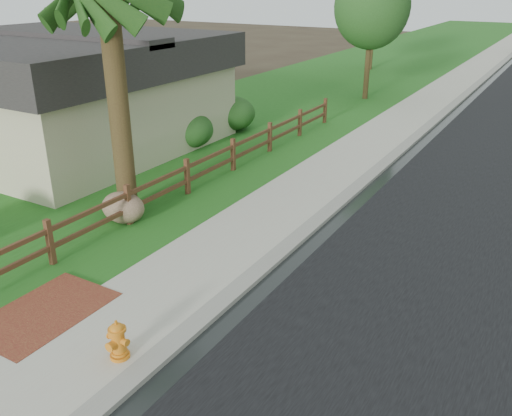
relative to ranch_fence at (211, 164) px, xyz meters
The scene contains 14 objects.
ground 7.37m from the ranch_fence, 60.64° to the right, with size 120.00×120.00×0.00m, color #35281D.
curb 28.88m from the ranch_fence, 82.04° to the left, with size 0.40×90.00×0.12m, color gray.
wet_gutter 28.94m from the ranch_fence, 81.35° to the left, with size 0.50×90.00×0.00m, color black.
sidewalk 28.73m from the ranch_fence, 84.61° to the left, with size 2.20×90.00×0.10m, color #AFA699.
grass_strip 28.62m from the ranch_fence, 88.40° to the left, with size 1.60×90.00×0.06m, color #215618.
lawn_near 28.94m from the ranch_fence, 98.75° to the left, with size 9.00×90.00×0.04m, color #215618.
brick_patch 7.55m from the ranch_fence, 79.29° to the right, with size 1.60×2.40×0.11m, color maroon.
ranch_fence is the anchor object (origin of this frame).
house 7.57m from the ranch_fence, behind, with size 10.60×9.60×4.05m.
fire_hydrant 8.41m from the ranch_fence, 65.39° to the right, with size 0.45×0.36×0.70m.
boulder 3.51m from the ranch_fence, 94.91° to the right, with size 1.19×0.89×0.79m, color brown.
shrub_b 3.93m from the ranch_fence, 137.61° to the left, with size 1.89×1.89×1.32m, color #1F4418.
shrub_d 6.18m from the ranch_fence, 117.97° to the left, with size 2.06×2.06×1.40m, color #1F4418.
tree_near_left 14.70m from the ranch_fence, 91.21° to the left, with size 3.67×3.67×6.51m.
Camera 1 is at (5.41, -6.25, 5.75)m, focal length 38.00 mm.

